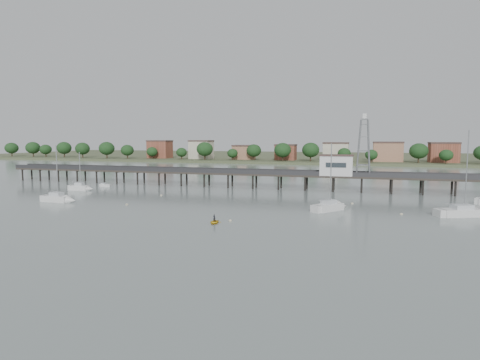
# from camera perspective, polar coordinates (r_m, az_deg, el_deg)

# --- Properties ---
(ground_plane) EXTENTS (500.00, 500.00, 0.00)m
(ground_plane) POSITION_cam_1_polar(r_m,az_deg,el_deg) (55.66, -17.47, -8.23)
(ground_plane) COLOR slate
(ground_plane) RESTS_ON ground
(pier) EXTENTS (150.00, 5.00, 5.50)m
(pier) POSITION_cam_1_polar(r_m,az_deg,el_deg) (109.36, 0.32, 0.89)
(pier) COLOR #2D2823
(pier) RESTS_ON ground
(pier_building) EXTENTS (8.40, 5.40, 5.30)m
(pier_building) POSITION_cam_1_polar(r_m,az_deg,el_deg) (104.94, 13.55, 2.09)
(pier_building) COLOR silver
(pier_building) RESTS_ON ground
(lattice_tower) EXTENTS (3.20, 3.20, 15.50)m
(lattice_tower) POSITION_cam_1_polar(r_m,az_deg,el_deg) (104.61, 17.18, 4.41)
(lattice_tower) COLOR slate
(lattice_tower) RESTS_ON ground
(sailboat_a) EXTENTS (7.65, 2.37, 12.63)m
(sailboat_a) POSITION_cam_1_polar(r_m,az_deg,el_deg) (92.72, -24.08, -2.48)
(sailboat_a) COLOR silver
(sailboat_a) RESTS_ON ground
(sailboat_d) EXTENTS (9.95, 6.27, 15.73)m
(sailboat_d) POSITION_cam_1_polar(r_m,az_deg,el_deg) (80.13, 29.98, -4.02)
(sailboat_d) COLOR silver
(sailboat_d) RESTS_ON ground
(sailboat_c) EXTENTS (6.73, 7.72, 13.19)m
(sailboat_c) POSITION_cam_1_polar(r_m,az_deg,el_deg) (77.24, 13.11, -3.71)
(sailboat_c) COLOR silver
(sailboat_c) RESTS_ON ground
(sailboat_b) EXTENTS (6.30, 2.44, 10.36)m
(sailboat_b) POSITION_cam_1_polar(r_m,az_deg,el_deg) (111.39, -21.51, -1.05)
(sailboat_b) COLOR silver
(sailboat_b) RESTS_ON ground
(white_tender) EXTENTS (3.20, 1.58, 1.20)m
(white_tender) POSITION_cam_1_polar(r_m,az_deg,el_deg) (117.75, -18.61, -0.73)
(white_tender) COLOR silver
(white_tender) RESTS_ON ground
(yellow_dinghy) EXTENTS (1.92, 0.74, 2.63)m
(yellow_dinghy) POSITION_cam_1_polar(r_m,az_deg,el_deg) (63.94, -3.67, -6.15)
(yellow_dinghy) COLOR gold
(yellow_dinghy) RESTS_ON ground
(dinghy_occupant) EXTENTS (0.73, 1.24, 0.28)m
(dinghy_occupant) POSITION_cam_1_polar(r_m,az_deg,el_deg) (63.94, -3.67, -6.15)
(dinghy_occupant) COLOR black
(dinghy_occupant) RESTS_ON ground
(mooring_buoys) EXTENTS (72.81, 24.19, 0.39)m
(mooring_buoys) POSITION_cam_1_polar(r_m,az_deg,el_deg) (81.23, -3.75, -3.50)
(mooring_buoys) COLOR beige
(mooring_buoys) RESTS_ON ground
(far_shore) EXTENTS (500.00, 170.00, 10.40)m
(far_shore) POSITION_cam_1_polar(r_m,az_deg,el_deg) (286.02, 10.55, 3.31)
(far_shore) COLOR #475133
(far_shore) RESTS_ON ground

